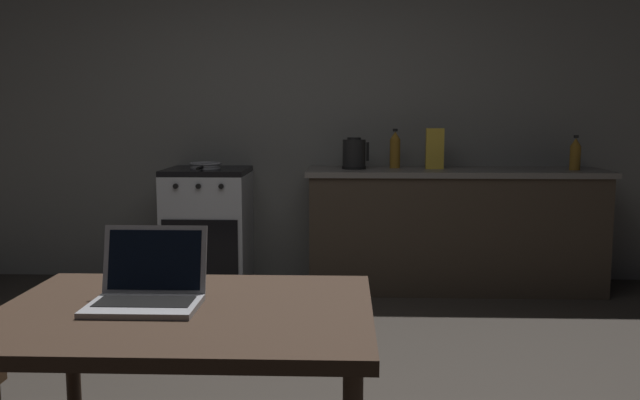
# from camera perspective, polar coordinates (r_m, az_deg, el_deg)

# --- Properties ---
(back_wall) EXTENTS (6.40, 0.10, 2.60)m
(back_wall) POSITION_cam_1_polar(r_m,az_deg,el_deg) (5.36, 0.90, 7.32)
(back_wall) COLOR slate
(back_wall) RESTS_ON ground_plane
(kitchen_counter) EXTENTS (2.16, 0.64, 0.89)m
(kitchen_counter) POSITION_cam_1_polar(r_m,az_deg,el_deg) (5.14, 11.05, -2.37)
(kitchen_counter) COLOR #382D23
(kitchen_counter) RESTS_ON ground_plane
(stove_oven) EXTENTS (0.60, 0.62, 0.89)m
(stove_oven) POSITION_cam_1_polar(r_m,az_deg,el_deg) (5.18, -9.31, -2.29)
(stove_oven) COLOR #B7BABF
(stove_oven) RESTS_ON ground_plane
(dining_table) EXTENTS (1.10, 0.83, 0.72)m
(dining_table) POSITION_cam_1_polar(r_m,az_deg,el_deg) (2.09, -11.18, -10.84)
(dining_table) COLOR #332319
(dining_table) RESTS_ON ground_plane
(laptop) EXTENTS (0.32, 0.28, 0.22)m
(laptop) POSITION_cam_1_polar(r_m,az_deg,el_deg) (2.11, -14.22, -7.31)
(laptop) COLOR #99999E
(laptop) RESTS_ON dining_table
(electric_kettle) EXTENTS (0.20, 0.18, 0.23)m
(electric_kettle) POSITION_cam_1_polar(r_m,az_deg,el_deg) (5.02, 2.87, 3.86)
(electric_kettle) COLOR black
(electric_kettle) RESTS_ON kitchen_counter
(bottle) EXTENTS (0.08, 0.08, 0.25)m
(bottle) POSITION_cam_1_polar(r_m,az_deg,el_deg) (5.23, 20.54, 3.64)
(bottle) COLOR #8C601E
(bottle) RESTS_ON kitchen_counter
(frying_pan) EXTENTS (0.24, 0.41, 0.05)m
(frying_pan) POSITION_cam_1_polar(r_m,az_deg,el_deg) (5.10, -9.56, 2.87)
(frying_pan) COLOR gray
(frying_pan) RESTS_ON stove_oven
(cereal_box) EXTENTS (0.13, 0.05, 0.30)m
(cereal_box) POSITION_cam_1_polar(r_m,az_deg,el_deg) (5.08, 9.56, 4.25)
(cereal_box) COLOR gold
(cereal_box) RESTS_ON kitchen_counter
(bottle_b) EXTENTS (0.08, 0.08, 0.29)m
(bottle_b) POSITION_cam_1_polar(r_m,az_deg,el_deg) (5.11, 6.28, 4.21)
(bottle_b) COLOR #8C601E
(bottle_b) RESTS_ON kitchen_counter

